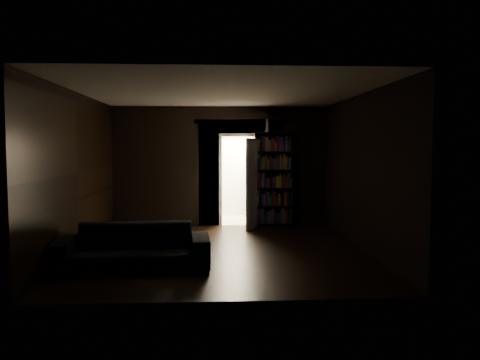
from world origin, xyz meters
name	(u,v)px	position (x,y,z in m)	size (l,w,h in m)	color
ground	(222,251)	(0.00, 0.00, 0.00)	(5.50, 5.50, 0.00)	black
room_walls	(220,156)	(-0.01, 1.07, 1.68)	(5.02, 5.61, 2.84)	black
kitchen_alcove	(239,172)	(0.50, 3.87, 1.21)	(2.20, 1.80, 2.60)	#B4AF9D
sofa	(134,240)	(-1.36, -1.11, 0.44)	(2.30, 0.99, 0.88)	black
bookshelf	(273,179)	(1.25, 2.59, 1.10)	(0.90, 0.32, 2.20)	black
refrigerator	(259,186)	(1.06, 4.03, 0.82)	(0.74, 0.68, 1.65)	white
door	(254,183)	(0.77, 2.35, 1.02)	(0.85, 0.05, 2.05)	white
figurine	(267,125)	(1.10, 2.62, 2.36)	(0.10, 0.10, 0.31)	white
bottles	(258,150)	(1.02, 3.97, 1.78)	(0.63, 0.08, 0.26)	black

